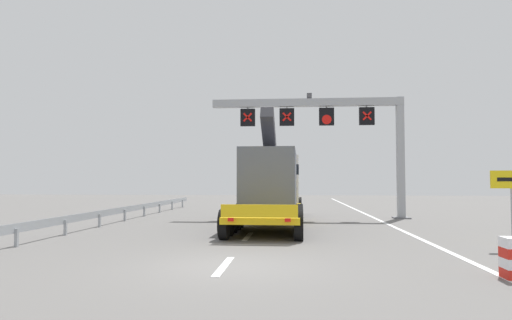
# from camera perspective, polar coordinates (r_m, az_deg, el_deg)

# --- Properties ---
(ground) EXTENTS (112.00, 112.00, 0.00)m
(ground) POSITION_cam_1_polar(r_m,az_deg,el_deg) (11.53, -3.22, -13.31)
(ground) COLOR slate
(lane_markings) EXTENTS (0.20, 44.67, 0.01)m
(lane_markings) POSITION_cam_1_polar(r_m,az_deg,el_deg) (26.40, 0.93, -7.28)
(lane_markings) COLOR silver
(lane_markings) RESTS_ON ground
(edge_line_right) EXTENTS (0.20, 63.00, 0.01)m
(edge_line_right) POSITION_cam_1_polar(r_m,az_deg,el_deg) (23.78, 16.09, -7.69)
(edge_line_right) COLOR silver
(edge_line_right) RESTS_ON ground
(overhead_lane_gantry) EXTENTS (11.28, 0.90, 7.23)m
(overhead_lane_gantry) POSITION_cam_1_polar(r_m,az_deg,el_deg) (26.53, 9.66, 4.82)
(overhead_lane_gantry) COLOR #9EA0A5
(overhead_lane_gantry) RESTS_ON ground
(heavy_haul_truck_yellow) EXTENTS (3.22, 14.10, 5.30)m
(heavy_haul_truck_yellow) POSITION_cam_1_polar(r_m,az_deg,el_deg) (23.64, 2.25, -3.00)
(heavy_haul_truck_yellow) COLOR yellow
(heavy_haul_truck_yellow) RESTS_ON ground
(guardrail_left) EXTENTS (0.13, 28.16, 0.76)m
(guardrail_left) POSITION_cam_1_polar(r_m,az_deg,el_deg) (25.02, -16.38, -6.15)
(guardrail_left) COLOR #999EA3
(guardrail_left) RESTS_ON ground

